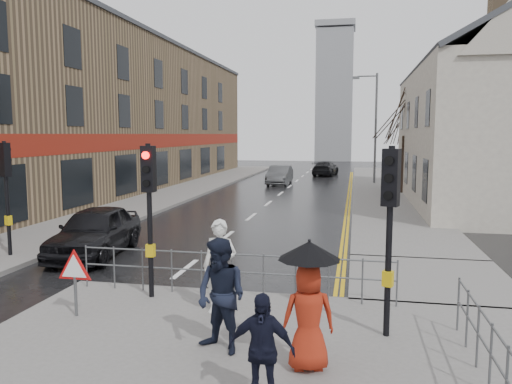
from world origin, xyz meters
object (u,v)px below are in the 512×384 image
at_px(pedestrian_a, 220,267).
at_px(car_parked, 95,231).
at_px(pedestrian_with_umbrella, 309,299).
at_px(pedestrian_d, 261,350).
at_px(pedestrian_b, 221,296).
at_px(car_mid, 280,175).

relative_size(pedestrian_a, car_parked, 0.43).
height_order(pedestrian_with_umbrella, car_parked, pedestrian_with_umbrella).
xyz_separation_m(pedestrian_a, pedestrian_with_umbrella, (1.97, -2.08, 0.15)).
bearing_deg(pedestrian_d, pedestrian_b, 124.12).
xyz_separation_m(pedestrian_b, car_parked, (-5.73, 6.22, -0.34)).
relative_size(pedestrian_d, car_parked, 0.35).
relative_size(pedestrian_d, car_mid, 0.36).
relative_size(pedestrian_b, pedestrian_d, 1.23).
xyz_separation_m(pedestrian_d, car_mid, (-4.35, 30.50, -0.21)).
xyz_separation_m(pedestrian_b, pedestrian_with_umbrella, (1.47, -0.34, 0.15)).
bearing_deg(pedestrian_with_umbrella, car_parked, 137.68).
distance_m(pedestrian_b, car_mid, 29.20).
xyz_separation_m(pedestrian_b, car_mid, (-3.40, 29.00, -0.39)).
height_order(car_parked, car_mid, car_parked).
relative_size(pedestrian_with_umbrella, car_parked, 0.45).
bearing_deg(car_mid, pedestrian_d, -81.48).
distance_m(pedestrian_b, car_parked, 8.46).
bearing_deg(pedestrian_d, pedestrian_with_umbrella, 68.02).
relative_size(pedestrian_a, pedestrian_b, 1.00).
distance_m(pedestrian_a, car_mid, 27.41).
xyz_separation_m(pedestrian_a, car_parked, (-5.23, 4.48, -0.34)).
bearing_deg(car_parked, pedestrian_b, -53.84).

